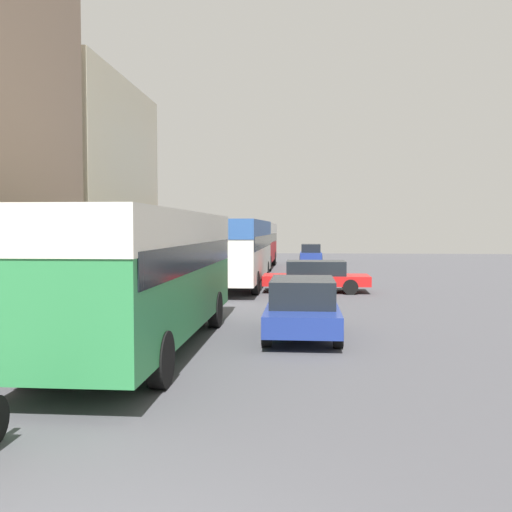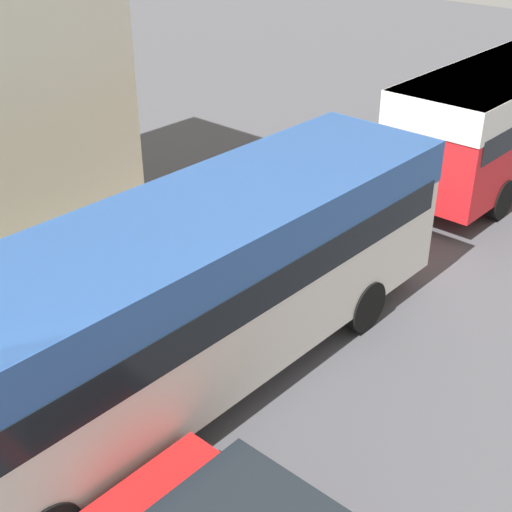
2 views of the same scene
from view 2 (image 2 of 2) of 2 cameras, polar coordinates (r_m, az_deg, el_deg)
bus_following at (r=10.93m, az=-6.23°, el=-2.23°), size 2.67×11.14×3.15m
pedestrian_near_curb at (r=23.23m, az=12.11°, el=11.68°), size 0.37×0.37×1.61m
pedestrian_walking_away at (r=27.66m, az=19.25°, el=13.57°), size 0.39×0.39×1.67m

